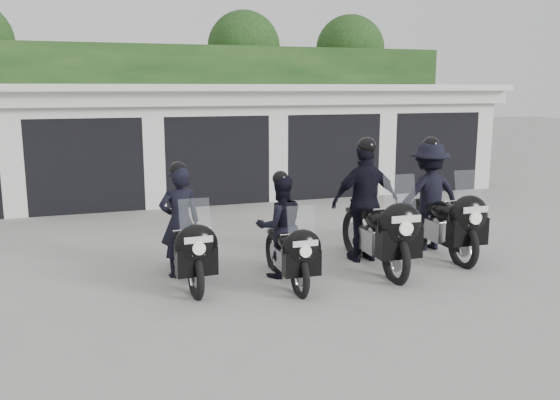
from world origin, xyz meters
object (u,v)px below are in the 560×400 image
object	(u,v)px
police_bike_a	(184,234)
police_bike_d	(434,202)
police_bike_b	(284,234)
police_bike_c	(370,210)

from	to	relation	value
police_bike_a	police_bike_d	xyz separation A→B (m)	(4.48, 0.28, 0.16)
police_bike_b	police_bike_d	world-z (taller)	police_bike_d
police_bike_a	police_bike_c	xyz separation A→B (m)	(3.05, -0.05, 0.18)
police_bike_a	police_bike_d	distance (m)	4.49
police_bike_a	police_bike_c	world-z (taller)	police_bike_c
police_bike_c	police_bike_d	distance (m)	1.46
police_bike_d	police_bike_c	bearing A→B (deg)	-165.10
police_bike_b	police_bike_d	size ratio (longest dim) A/B	0.81
police_bike_c	police_bike_d	size ratio (longest dim) A/B	1.03
police_bike_a	police_bike_c	distance (m)	3.06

